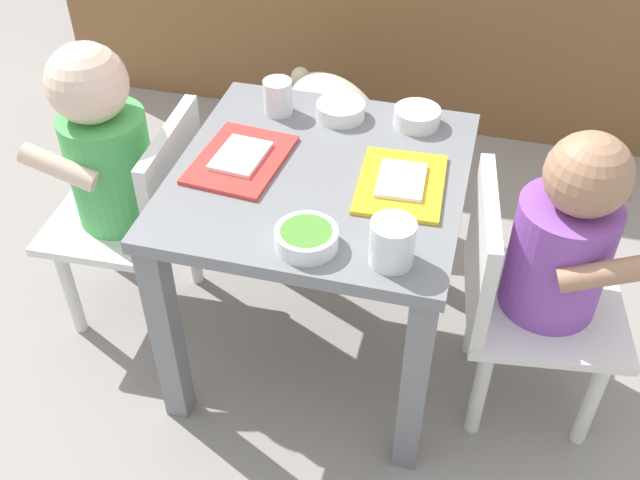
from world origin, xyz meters
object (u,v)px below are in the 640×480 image
water_cup_right (278,99)px  veggie_bowl_far (341,110)px  dining_table (320,211)px  seated_child_right (553,252)px  veggie_bowl_near (417,116)px  seated_child_left (114,161)px  food_tray_left (241,159)px  dog (343,120)px  food_tray_right (401,183)px  water_cup_left (392,245)px  cereal_bowl_right_side (306,238)px

water_cup_right → veggie_bowl_far: 0.12m
dining_table → seated_child_right: (0.41, -0.02, 0.01)m
dining_table → veggie_bowl_near: bearing=54.3°
seated_child_left → food_tray_left: seated_child_left is taller
dining_table → seated_child_left: bearing=177.9°
dog → food_tray_right: size_ratio=2.02×
food_tray_right → veggie_bowl_near: 0.20m
seated_child_left → food_tray_right: 0.56m
veggie_bowl_far → dining_table: bearing=-87.9°
seated_child_left → veggie_bowl_near: 0.59m
seated_child_right → water_cup_left: bearing=-145.2°
seated_child_right → food_tray_left: size_ratio=2.87×
seated_child_right → dog: seated_child_right is taller
seated_child_right → water_cup_right: (-0.54, 0.19, 0.11)m
veggie_bowl_near → seated_child_left: bearing=-162.1°
food_tray_right → veggie_bowl_far: bearing=128.6°
food_tray_right → water_cup_left: size_ratio=2.69×
dining_table → veggie_bowl_near: size_ratio=5.92×
water_cup_left → food_tray_left: bearing=148.1°
veggie_bowl_near → veggie_bowl_far: veggie_bowl_near is taller
seated_child_left → veggie_bowl_near: size_ratio=7.20×
dog → water_cup_right: bearing=-96.4°
water_cup_left → dining_table: bearing=129.4°
food_tray_left → food_tray_right: bearing=0.0°
water_cup_right → cereal_bowl_right_side: water_cup_right is taller
seated_child_left → cereal_bowl_right_side: 0.50m
seated_child_right → veggie_bowl_far: size_ratio=6.54×
veggie_bowl_near → cereal_bowl_right_side: (-0.11, -0.39, -0.00)m
seated_child_right → veggie_bowl_near: size_ratio=6.93×
food_tray_left → water_cup_right: water_cup_right is taller
food_tray_left → food_tray_right: size_ratio=1.07×
veggie_bowl_near → water_cup_right: bearing=-175.0°
dining_table → water_cup_right: water_cup_right is taller
seated_child_right → veggie_bowl_near: bearing=141.9°
water_cup_right → veggie_bowl_near: bearing=5.0°
water_cup_right → veggie_bowl_far: size_ratio=0.72×
seated_child_right → food_tray_right: (-0.27, 0.02, 0.08)m
food_tray_left → veggie_bowl_far: (0.14, 0.19, 0.01)m
seated_child_right → water_cup_right: bearing=160.5°
dog → veggie_bowl_far: size_ratio=4.28×
seated_child_left → seated_child_right: (0.83, -0.04, -0.02)m
water_cup_right → food_tray_left: bearing=-95.2°
seated_child_left → food_tray_left: size_ratio=2.98×
veggie_bowl_near → dining_table: bearing=-125.7°
dining_table → veggie_bowl_near: veggie_bowl_near is taller
food_tray_left → dog: bearing=84.0°
seated_child_left → veggie_bowl_far: seated_child_left is taller
water_cup_left → veggie_bowl_far: size_ratio=0.79×
dog → dining_table: bearing=-81.4°
dining_table → food_tray_left: (-0.14, -0.01, 0.09)m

